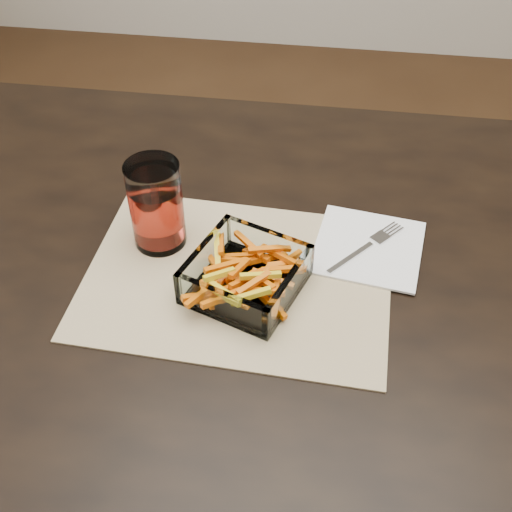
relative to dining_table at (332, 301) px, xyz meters
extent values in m
plane|color=#331E0F|center=(0.00, 0.00, -0.66)|extent=(4.50, 4.50, 0.00)
cube|color=black|center=(0.00, 0.00, 0.07)|extent=(1.60, 0.90, 0.03)
cylinder|color=black|center=(-0.72, 0.37, -0.30)|extent=(0.06, 0.06, 0.72)
cube|color=tan|center=(-0.14, -0.05, 0.09)|extent=(0.46, 0.35, 0.00)
cube|color=white|center=(-0.13, -0.07, 0.10)|extent=(0.19, 0.19, 0.01)
cube|color=white|center=(-0.11, -0.01, 0.12)|extent=(0.14, 0.06, 0.06)
cube|color=white|center=(-0.15, -0.14, 0.12)|extent=(0.14, 0.06, 0.06)
cube|color=white|center=(-0.19, -0.05, 0.12)|extent=(0.06, 0.14, 0.06)
cube|color=white|center=(-0.06, -0.10, 0.12)|extent=(0.06, 0.14, 0.06)
cylinder|color=white|center=(-0.28, 0.01, 0.16)|extent=(0.08, 0.08, 0.14)
cylinder|color=red|center=(-0.28, 0.01, 0.15)|extent=(0.07, 0.07, 0.09)
cube|color=white|center=(0.05, 0.04, 0.09)|extent=(0.18, 0.18, 0.00)
cube|color=silver|center=(0.02, 0.01, 0.10)|extent=(0.07, 0.08, 0.00)
cube|color=silver|center=(0.06, 0.06, 0.10)|extent=(0.03, 0.04, 0.00)
cube|color=silver|center=(0.08, 0.09, 0.10)|extent=(0.02, 0.03, 0.00)
cube|color=silver|center=(0.08, 0.08, 0.10)|extent=(0.02, 0.03, 0.00)
cube|color=silver|center=(0.09, 0.08, 0.10)|extent=(0.02, 0.03, 0.00)
cube|color=silver|center=(0.09, 0.07, 0.10)|extent=(0.02, 0.03, 0.00)
camera|label=1|loc=(-0.03, -0.70, 0.78)|focal=45.00mm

